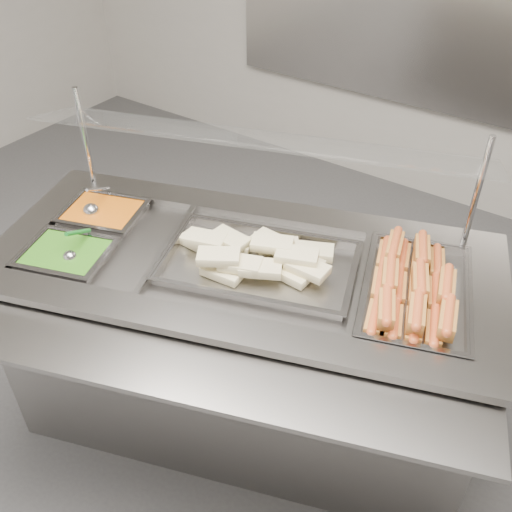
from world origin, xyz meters
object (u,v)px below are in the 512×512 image
Objects in this scene: pan_wraps at (259,267)px; serving_spoon at (72,253)px; pan_hotdogs at (415,298)px; sneeze_guard at (259,142)px; steam_counter at (244,343)px; ladle at (92,210)px.

serving_spoon reaches higher than pan_wraps.
sneeze_guard is at bearing 179.60° from pan_hotdogs.
serving_spoon is (-0.43, -0.51, -0.33)m from sneeze_guard.
serving_spoon is at bearing -130.20° from sneeze_guard.
pan_hotdogs is at bearing 25.77° from serving_spoon.
steam_counter is 1.24× the size of sneeze_guard.
serving_spoon reaches higher than pan_hotdogs.
pan_hotdogs is 1.16m from serving_spoon.
ladle is (-0.69, -0.11, 0.03)m from pan_wraps.
pan_wraps is at bearing 8.93° from ladle.
pan_hotdogs and pan_wraps have the same top height.
pan_wraps is (-0.50, -0.17, 0.01)m from pan_hotdogs.
sneeze_guard is 2.63× the size of pan_hotdogs.
ladle is 0.27m from serving_spoon.
pan_wraps is 4.39× the size of serving_spoon.
sneeze_guard is 0.74m from serving_spoon.
pan_hotdogs reaches higher than steam_counter.
pan_wraps is at bearing -161.13° from pan_hotdogs.
sneeze_guard is 0.72m from ladle.
steam_counter is at bearing 32.57° from serving_spoon.
pan_hotdogs is 3.31× the size of ladle.
pan_hotdogs is 0.53m from pan_wraps.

